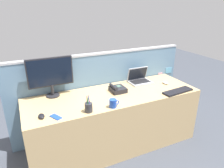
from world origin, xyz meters
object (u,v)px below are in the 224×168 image
at_px(coffee_mug, 113,103).
at_px(pen_cup, 89,107).
at_px(cell_phone_blue_case, 56,117).
at_px(keyboard_main, 178,91).
at_px(desk_phone, 117,89).
at_px(desktop_monitor, 50,74).
at_px(computer_mouse_right_hand, 165,83).
at_px(computer_mouse_left_hand, 41,116).
at_px(laptop, 139,79).

bearing_deg(coffee_mug, pen_cup, 176.48).
height_order(cell_phone_blue_case, coffee_mug, coffee_mug).
bearing_deg(keyboard_main, desk_phone, 148.28).
xyz_separation_m(desktop_monitor, keyboard_main, (1.45, -0.56, -0.27)).
xyz_separation_m(desk_phone, computer_mouse_right_hand, (0.72, -0.04, -0.02)).
height_order(computer_mouse_right_hand, pen_cup, pen_cup).
relative_size(desk_phone, coffee_mug, 1.66).
relative_size(pen_cup, cell_phone_blue_case, 1.49).
xyz_separation_m(computer_mouse_left_hand, pen_cup, (0.46, -0.09, 0.04)).
bearing_deg(computer_mouse_right_hand, laptop, 147.51).
relative_size(computer_mouse_right_hand, pen_cup, 0.53).
distance_m(desktop_monitor, computer_mouse_left_hand, 0.58).
xyz_separation_m(keyboard_main, cell_phone_blue_case, (-1.52, 0.03, -0.01)).
bearing_deg(keyboard_main, computer_mouse_right_hand, 77.33).
bearing_deg(pen_cup, coffee_mug, -3.52).
distance_m(desk_phone, computer_mouse_right_hand, 0.73).
bearing_deg(computer_mouse_left_hand, cell_phone_blue_case, -23.51).
bearing_deg(computer_mouse_left_hand, desktop_monitor, 68.03).
bearing_deg(keyboard_main, laptop, 111.71).
bearing_deg(coffee_mug, computer_mouse_left_hand, 171.83).
bearing_deg(pen_cup, cell_phone_blue_case, 174.69).
bearing_deg(laptop, keyboard_main, -62.83).
bearing_deg(cell_phone_blue_case, computer_mouse_right_hand, -16.79).
bearing_deg(coffee_mug, laptop, 38.32).
xyz_separation_m(cell_phone_blue_case, coffee_mug, (0.61, -0.05, 0.04)).
bearing_deg(coffee_mug, cell_phone_blue_case, 175.49).
relative_size(computer_mouse_right_hand, computer_mouse_left_hand, 1.00).
height_order(pen_cup, cell_phone_blue_case, pen_cup).
distance_m(cell_phone_blue_case, coffee_mug, 0.61).
relative_size(desktop_monitor, computer_mouse_right_hand, 5.28).
distance_m(keyboard_main, computer_mouse_right_hand, 0.30).
bearing_deg(computer_mouse_right_hand, pen_cup, -163.92).
height_order(desk_phone, keyboard_main, desk_phone).
distance_m(computer_mouse_right_hand, computer_mouse_left_hand, 1.70).
relative_size(keyboard_main, computer_mouse_right_hand, 4.21).
relative_size(laptop, desk_phone, 1.57).
bearing_deg(desktop_monitor, computer_mouse_right_hand, -10.12).
xyz_separation_m(desk_phone, cell_phone_blue_case, (-0.84, -0.31, -0.03)).
height_order(computer_mouse_left_hand, cell_phone_blue_case, computer_mouse_left_hand).
bearing_deg(desk_phone, cell_phone_blue_case, -159.92).
xyz_separation_m(desktop_monitor, computer_mouse_left_hand, (-0.20, -0.47, -0.27)).
bearing_deg(coffee_mug, desktop_monitor, 133.04).
relative_size(desktop_monitor, coffee_mug, 4.49).
bearing_deg(pen_cup, laptop, 28.36).
bearing_deg(laptop, desk_phone, -158.87).
xyz_separation_m(laptop, computer_mouse_left_hand, (-1.39, -0.41, -0.03)).
height_order(desk_phone, computer_mouse_left_hand, desk_phone).
xyz_separation_m(pen_cup, coffee_mug, (0.27, -0.02, -0.01)).
distance_m(laptop, pen_cup, 1.06).
xyz_separation_m(laptop, keyboard_main, (0.26, -0.50, -0.04)).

